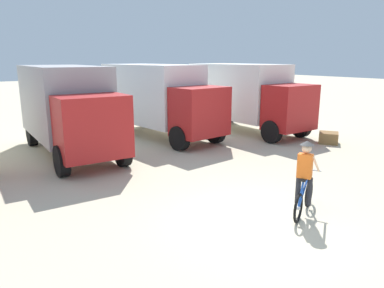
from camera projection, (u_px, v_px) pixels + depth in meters
name	position (u px, v px, depth m)	size (l,w,h in m)	color
ground_plane	(258.00, 221.00, 8.35)	(120.00, 120.00, 0.00)	beige
box_truck_grey_hauler	(68.00, 106.00, 13.84)	(2.45, 6.77, 3.35)	#9E9EA3
box_truck_avon_van	(159.00, 97.00, 16.93)	(3.20, 6.99, 3.35)	white
box_truck_white_box	(245.00, 94.00, 18.31)	(2.67, 6.85, 3.35)	white
cyclist_orange_shirt	(305.00, 181.00, 8.47)	(1.58, 0.86, 1.82)	black
supply_crate	(328.00, 138.00, 15.90)	(0.79, 0.80, 0.48)	olive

